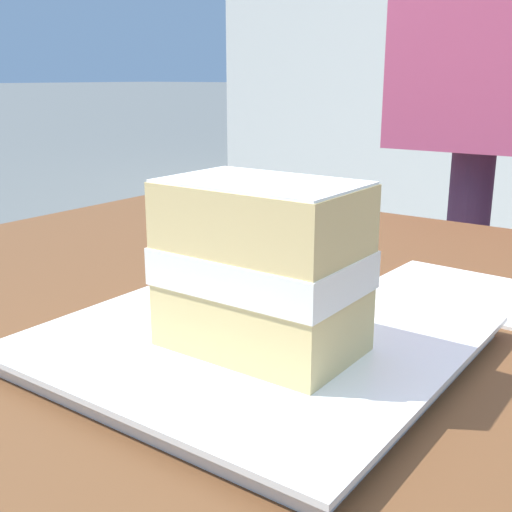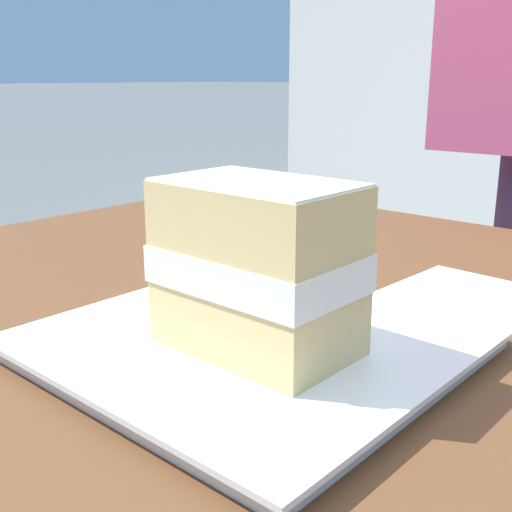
# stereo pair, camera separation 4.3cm
# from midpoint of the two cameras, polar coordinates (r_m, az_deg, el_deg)

# --- Properties ---
(patio_table) EXTENTS (1.29, 0.82, 0.72)m
(patio_table) POSITION_cam_midpoint_polar(r_m,az_deg,el_deg) (0.53, 16.19, -19.01)
(patio_table) COLOR brown
(patio_table) RESTS_ON ground
(dessert_plate) EXTENTS (0.27, 0.27, 0.02)m
(dessert_plate) POSITION_cam_midpoint_polar(r_m,az_deg,el_deg) (0.46, -2.75, -7.73)
(dessert_plate) COLOR white
(dessert_plate) RESTS_ON patio_table
(cake_slice) EXTENTS (0.13, 0.09, 0.11)m
(cake_slice) POSITION_cam_midpoint_polar(r_m,az_deg,el_deg) (0.41, -2.51, -0.99)
(cake_slice) COLOR #E0C17A
(cake_slice) RESTS_ON dessert_plate
(paper_napkin) EXTENTS (0.16, 0.13, 0.00)m
(paper_napkin) POSITION_cam_midpoint_polar(r_m,az_deg,el_deg) (0.60, 16.03, -3.15)
(paper_napkin) COLOR silver
(paper_napkin) RESTS_ON patio_table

